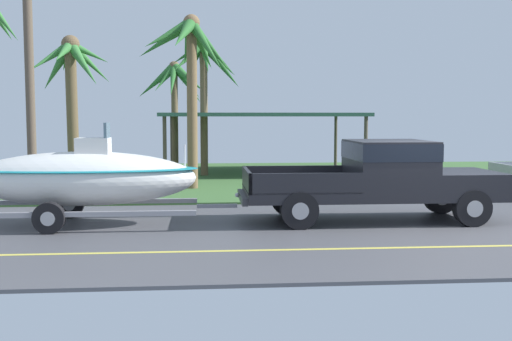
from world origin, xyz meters
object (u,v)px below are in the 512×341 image
Objects in this scene: palm_tree_far_right at (174,86)px; boat_on_trailer at (81,178)px; carport_awning at (260,116)px; utility_pole at (29,50)px; palm_tree_mid at (71,74)px; palm_tree_far_left at (189,55)px; pickup_truck_towing at (387,176)px; palm_tree_near_left at (206,67)px.

boat_on_trailer is at bearing -95.95° from palm_tree_far_right.
utility_pole reaches higher than carport_awning.
utility_pole reaches higher than palm_tree_mid.
palm_tree_far_right reaches higher than carport_awning.
palm_tree_far_right is (-0.79, 7.25, -0.66)m from palm_tree_far_left.
palm_tree_far_left is at bearing 71.06° from boat_on_trailer.
carport_awning is (5.00, 11.79, 1.36)m from boat_on_trailer.
pickup_truck_towing is 11.80m from palm_tree_near_left.
boat_on_trailer is 1.18× the size of palm_tree_mid.
palm_tree_far_left is 7.33m from palm_tree_far_right.
palm_tree_near_left is (2.78, 10.61, 3.23)m from boat_on_trailer.
palm_tree_mid is at bearing 134.72° from pickup_truck_towing.
palm_tree_mid is 5.44m from utility_pole.
carport_awning is at bearing 67.02° from boat_on_trailer.
palm_tree_far_left is at bearing 125.29° from pickup_truck_towing.
boat_on_trailer is at bearing -77.50° from palm_tree_mid.
utility_pole is at bearing -143.83° from palm_tree_far_left.
pickup_truck_towing is 14.99m from palm_tree_far_right.
utility_pole is at bearing 158.60° from pickup_truck_towing.
palm_tree_far_right is at bearing 111.38° from pickup_truck_towing.
pickup_truck_towing is 6.81m from boat_on_trailer.
utility_pole is at bearing 119.57° from boat_on_trailer.
carport_awning is (-1.81, 11.79, 1.37)m from pickup_truck_towing.
palm_tree_mid is 0.66× the size of utility_pole.
palm_tree_far_left is at bearing -117.61° from carport_awning.
palm_tree_far_left is (2.22, 6.48, 3.30)m from boat_on_trailer.
boat_on_trailer is 14.06m from palm_tree_far_right.
palm_tree_mid reaches higher than pickup_truck_towing.
pickup_truck_towing is at bearing -45.28° from palm_tree_mid.
utility_pole is (-1.95, 3.43, 3.10)m from boat_on_trailer.
carport_awning is 1.68× the size of palm_tree_far_right.
palm_tree_mid is (-6.96, -2.92, 1.46)m from carport_awning.
palm_tree_near_left is at bearing -152.13° from carport_awning.
carport_awning is 4.26m from palm_tree_far_right.
carport_awning is at bearing 27.87° from palm_tree_near_left.
boat_on_trailer is 1.14× the size of palm_tree_near_left.
palm_tree_near_left is at bearing 56.65° from utility_pole.
pickup_truck_towing is 1.25× the size of palm_tree_far_right.
palm_tree_far_right is at bearing 84.05° from boat_on_trailer.
boat_on_trailer is at bearing -180.00° from pickup_truck_towing.
palm_tree_far_left is 5.17m from utility_pole.
pickup_truck_towing is at bearing -81.25° from carport_awning.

